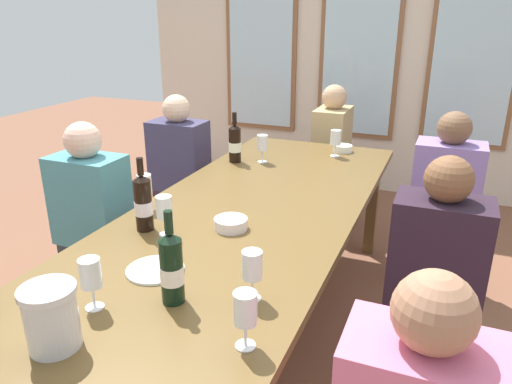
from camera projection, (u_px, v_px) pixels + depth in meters
The scene contains 22 objects.
ground_plane at pixel (244, 344), 2.53m from camera, with size 12.00×12.00×0.00m, color brown.
back_wall_with_windows at pixel (361, 33), 4.32m from camera, with size 4.22×0.10×2.90m.
dining_table at pixel (243, 225), 2.29m from camera, with size 1.02×2.79×0.74m.
white_plate_0 at pixel (155, 270), 1.77m from camera, with size 0.21×0.21×0.01m, color white.
metal_pitcher at pixel (51, 317), 1.34m from camera, with size 0.16×0.16×0.19m.
wine_bottle_1 at pixel (172, 268), 1.54m from camera, with size 0.08×0.08×0.32m.
wine_bottle_2 at pixel (235, 143), 3.01m from camera, with size 0.08×0.08×0.31m.
wine_bottle_3 at pixel (143, 203), 2.06m from camera, with size 0.08×0.08×0.32m.
tasting_bowl_0 at pixel (343, 148), 3.27m from camera, with size 0.12×0.12×0.04m, color white.
tasting_bowl_1 at pixel (231, 224), 2.10m from camera, with size 0.15×0.15×0.05m, color white.
wine_glass_0 at pixel (252, 266), 1.56m from camera, with size 0.07×0.07×0.17m.
wine_glass_1 at pixel (336, 138), 3.12m from camera, with size 0.07×0.07×0.17m.
wine_glass_2 at pixel (164, 209), 2.02m from camera, with size 0.07×0.07×0.17m.
wine_glass_4 at pixel (90, 274), 1.51m from camera, with size 0.07×0.07×0.17m.
wine_glass_5 at pixel (262, 144), 3.00m from camera, with size 0.07×0.07×0.17m.
wine_glass_6 at pixel (245, 311), 1.33m from camera, with size 0.07×0.07×0.17m.
wine_glass_7 at pixel (145, 186), 2.28m from camera, with size 0.07×0.07×0.17m.
seated_person_2 at pixel (94, 228), 2.63m from camera, with size 0.38×0.24×1.11m.
seated_person_3 at pixel (433, 288), 2.06m from camera, with size 0.38×0.24×1.11m.
seated_person_4 at pixel (180, 178), 3.42m from camera, with size 0.38×0.24×1.11m.
seated_person_5 at pixel (443, 209), 2.88m from camera, with size 0.38×0.24×1.11m.
seated_person_6 at pixel (331, 159), 3.86m from camera, with size 0.24×0.38×1.11m.
Camera 1 is at (0.85, -1.91, 1.63)m, focal length 34.02 mm.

